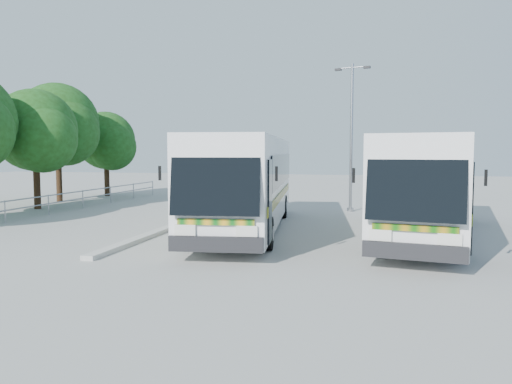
% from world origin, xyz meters
% --- Properties ---
extents(ground, '(100.00, 100.00, 0.00)m').
position_xyz_m(ground, '(0.00, 0.00, 0.00)').
color(ground, gray).
rests_on(ground, ground).
extents(kerb_divider, '(0.40, 16.00, 0.15)m').
position_xyz_m(kerb_divider, '(-2.30, 2.00, 0.07)').
color(kerb_divider, '#B2B2AD').
rests_on(kerb_divider, ground).
extents(railing, '(0.06, 22.00, 1.00)m').
position_xyz_m(railing, '(-10.00, 4.00, 0.74)').
color(railing, gray).
rests_on(railing, ground).
extents(tree_far_c, '(4.97, 4.69, 6.49)m').
position_xyz_m(tree_far_c, '(-12.12, 5.10, 4.26)').
color(tree_far_c, '#382314').
rests_on(tree_far_c, ground).
extents(tree_far_d, '(5.62, 5.30, 7.33)m').
position_xyz_m(tree_far_d, '(-13.31, 8.80, 4.82)').
color(tree_far_d, '#382314').
rests_on(tree_far_d, ground).
extents(tree_far_e, '(4.54, 4.28, 5.92)m').
position_xyz_m(tree_far_e, '(-12.63, 13.30, 3.89)').
color(tree_far_e, '#382314').
rests_on(tree_far_e, ground).
extents(coach_main, '(4.12, 13.32, 3.64)m').
position_xyz_m(coach_main, '(0.72, 0.72, 1.99)').
color(coach_main, white).
rests_on(coach_main, ground).
extents(coach_adjacent, '(4.60, 13.16, 3.58)m').
position_xyz_m(coach_adjacent, '(7.65, 0.80, 1.96)').
color(coach_adjacent, silver).
rests_on(coach_adjacent, ground).
extents(lamppost, '(1.83, 0.65, 7.61)m').
position_xyz_m(lamppost, '(4.48, 7.88, 4.20)').
color(lamppost, '#95989D').
rests_on(lamppost, ground).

